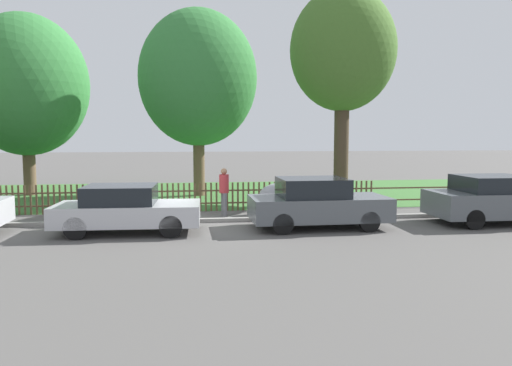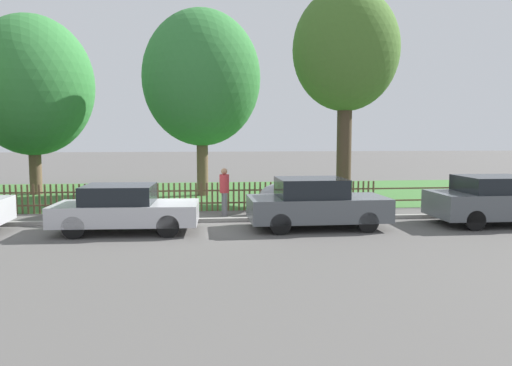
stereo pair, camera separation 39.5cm
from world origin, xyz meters
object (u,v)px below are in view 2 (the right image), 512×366
Objects in this scene: covered_motorcycle at (289,195)px; pedestrian_near_fence at (224,189)px; tree_far_left at (346,51)px; parked_car_red_compact at (498,200)px; tree_behind_motorcycle at (32,86)px; parked_car_navy_estate at (316,203)px; parked_car_black_saloon at (125,208)px; tree_mid_park at (202,78)px.

covered_motorcycle is 1.28× the size of pedestrian_near_fence.
pedestrian_near_fence is at bearing -149.30° from tree_far_left.
parked_car_red_compact is at bearing -59.27° from tree_far_left.
covered_motorcycle is at bearing -32.94° from tree_behind_motorcycle.
tree_behind_motorcycle reaches higher than parked_car_navy_estate.
parked_car_black_saloon is at bearing -147.05° from covered_motorcycle.
pedestrian_near_fence is (7.97, -6.61, -3.83)m from tree_behind_motorcycle.
parked_car_navy_estate is at bearing -179.46° from parked_car_red_compact.
parked_car_navy_estate reaches higher than parked_car_black_saloon.
covered_motorcycle is 0.24× the size of tree_far_left.
parked_car_red_compact is at bearing -0.82° from parked_car_navy_estate.
pedestrian_near_fence reaches higher than parked_car_navy_estate.
parked_car_black_saloon is 3.73m from pedestrian_near_fence.
tree_mid_park is at bearing 110.95° from parked_car_navy_estate.
tree_mid_park is (-3.16, 7.90, 4.28)m from parked_car_navy_estate.
parked_car_red_compact is (5.44, -0.00, 0.01)m from parked_car_navy_estate.
tree_behind_motorcycle is (-15.87, 9.04, 3.99)m from parked_car_red_compact.
parked_car_red_compact is 8.27m from pedestrian_near_fence.
tree_behind_motorcycle reaches higher than parked_car_black_saloon.
parked_car_red_compact is 12.44m from tree_mid_park.
tree_far_left is (2.65, 2.76, 5.12)m from covered_motorcycle.
tree_far_left reaches higher than pedestrian_near_fence.
tree_far_left is (5.47, -2.64, 0.79)m from tree_mid_park.
tree_mid_park is 0.96× the size of tree_far_left.
covered_motorcycle is 0.25× the size of tree_mid_park.
covered_motorcycle is at bearing -62.42° from tree_mid_park.
tree_far_left is (12.74, -3.78, 1.07)m from tree_behind_motorcycle.
tree_behind_motorcycle is at bearing 138.26° from parked_car_navy_estate.
tree_mid_park is 6.88m from pedestrian_near_fence.
tree_behind_motorcycle is (-10.10, 6.54, 4.05)m from covered_motorcycle.
parked_car_navy_estate is at bearing 2.49° from parked_car_black_saloon.
covered_motorcycle is 0.26× the size of tree_behind_motorcycle.
parked_car_red_compact is 2.55× the size of pedestrian_near_fence.
tree_behind_motorcycle is at bearing 171.10° from tree_mid_park.
tree_far_left reaches higher than tree_behind_motorcycle.
tree_mid_park is at bearing 178.24° from pedestrian_near_fence.
tree_behind_motorcycle is (-5.18, 9.08, 4.05)m from parked_car_black_saloon.
covered_motorcycle is 12.69m from tree_behind_motorcycle.
parked_car_red_compact is at bearing 2.27° from parked_car_black_saloon.
parked_car_red_compact is 1.99× the size of covered_motorcycle.
tree_far_left is at bearing 111.67° from pedestrian_near_fence.
parked_car_red_compact reaches higher than parked_car_navy_estate.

